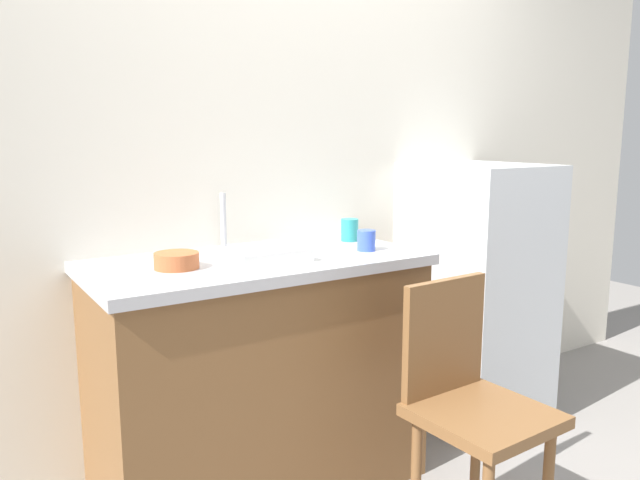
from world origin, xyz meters
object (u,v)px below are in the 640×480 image
(cup_blue, at_px, (366,240))
(refrigerator, at_px, (475,293))
(chair, at_px, (470,401))
(dish_tray, at_px, (267,255))
(cup_teal, at_px, (350,230))
(terracotta_bowl, at_px, (177,260))

(cup_blue, bearing_deg, refrigerator, 8.44)
(chair, distance_m, dish_tray, 0.86)
(chair, relative_size, cup_teal, 9.35)
(cup_teal, relative_size, cup_blue, 1.17)
(cup_teal, distance_m, cup_blue, 0.23)
(cup_teal, bearing_deg, cup_blue, -108.54)
(chair, distance_m, cup_teal, 0.91)
(refrigerator, bearing_deg, cup_teal, 170.55)
(cup_blue, bearing_deg, chair, -88.52)
(refrigerator, height_order, cup_blue, refrigerator)
(refrigerator, xyz_separation_m, cup_blue, (-0.73, -0.11, 0.34))
(terracotta_bowl, xyz_separation_m, cup_blue, (0.74, -0.09, 0.01))
(dish_tray, bearing_deg, refrigerator, 4.13)
(cup_teal, bearing_deg, dish_tray, -158.86)
(dish_tray, bearing_deg, terracotta_bowl, 168.40)
(chair, relative_size, terracotta_bowl, 5.80)
(refrigerator, relative_size, dish_tray, 4.41)
(dish_tray, height_order, cup_teal, cup_teal)
(cup_blue, bearing_deg, terracotta_bowl, 173.13)
(dish_tray, xyz_separation_m, cup_blue, (0.43, -0.02, 0.02))
(chair, relative_size, dish_tray, 3.18)
(dish_tray, distance_m, cup_blue, 0.43)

